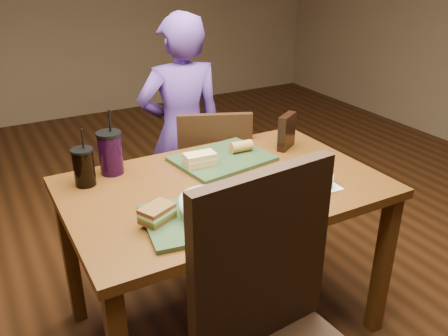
{
  "coord_description": "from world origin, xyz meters",
  "views": [
    {
      "loc": [
        -0.86,
        -1.54,
        1.64
      ],
      "look_at": [
        0.0,
        0.0,
        0.82
      ],
      "focal_mm": 38.0,
      "sensor_mm": 36.0,
      "label": 1
    }
  ],
  "objects": [
    {
      "name": "ground",
      "position": [
        0.0,
        0.0,
        0.0
      ],
      "size": [
        6.0,
        6.0,
        0.0
      ],
      "primitive_type": "plane",
      "color": "#381C0B",
      "rests_on": "ground"
    },
    {
      "name": "dining_table",
      "position": [
        0.0,
        0.0,
        0.66
      ],
      "size": [
        1.3,
        0.85,
        0.75
      ],
      "color": "#553011",
      "rests_on": "ground"
    },
    {
      "name": "chair_far",
      "position": [
        0.2,
        0.55,
        0.49
      ],
      "size": [
        0.5,
        0.52,
        0.89
      ],
      "color": "black",
      "rests_on": "ground"
    },
    {
      "name": "diner",
      "position": [
        0.17,
        0.8,
        0.68
      ],
      "size": [
        0.53,
        0.39,
        1.35
      ],
      "primitive_type": "imported",
      "rotation": [
        0.0,
        0.0,
        3.01
      ],
      "color": "#4F3085",
      "rests_on": "ground"
    },
    {
      "name": "tray_near",
      "position": [
        -0.21,
        -0.22,
        0.76
      ],
      "size": [
        0.46,
        0.38,
        0.02
      ],
      "primitive_type": "cube",
      "rotation": [
        0.0,
        0.0,
        -0.15
      ],
      "color": "#253A1F",
      "rests_on": "dining_table"
    },
    {
      "name": "tray_far",
      "position": [
        0.11,
        0.21,
        0.76
      ],
      "size": [
        0.46,
        0.38,
        0.02
      ],
      "primitive_type": "cube",
      "rotation": [
        0.0,
        0.0,
        0.15
      ],
      "color": "#253A1F",
      "rests_on": "dining_table"
    },
    {
      "name": "salad_bowl",
      "position": [
        -0.18,
        -0.21,
        0.8
      ],
      "size": [
        0.21,
        0.21,
        0.07
      ],
      "color": "silver",
      "rests_on": "tray_near"
    },
    {
      "name": "soup_bowl",
      "position": [
        0.32,
        -0.21,
        0.78
      ],
      "size": [
        0.17,
        0.17,
        0.06
      ],
      "color": "white",
      "rests_on": "dining_table"
    },
    {
      "name": "sandwich_near",
      "position": [
        -0.36,
        -0.17,
        0.8
      ],
      "size": [
        0.14,
        0.12,
        0.06
      ],
      "color": "#593819",
      "rests_on": "tray_near"
    },
    {
      "name": "sandwich_far",
      "position": [
        -0.02,
        0.18,
        0.8
      ],
      "size": [
        0.14,
        0.08,
        0.05
      ],
      "color": "tan",
      "rests_on": "tray_far"
    },
    {
      "name": "baguette_near",
      "position": [
        -0.05,
        -0.32,
        0.8
      ],
      "size": [
        0.15,
        0.12,
        0.06
      ],
      "primitive_type": "cylinder",
      "rotation": [
        0.0,
        1.57,
        0.51
      ],
      "color": "#AD7533",
      "rests_on": "tray_near"
    },
    {
      "name": "baguette_far",
      "position": [
        0.22,
        0.22,
        0.79
      ],
      "size": [
        0.11,
        0.06,
        0.05
      ],
      "primitive_type": "cylinder",
      "rotation": [
        0.0,
        1.57,
        -0.06
      ],
      "color": "#AD7533",
      "rests_on": "tray_far"
    },
    {
      "name": "cup_cola",
      "position": [
        -0.51,
        0.27,
        0.83
      ],
      "size": [
        0.09,
        0.09,
        0.25
      ],
      "color": "black",
      "rests_on": "dining_table"
    },
    {
      "name": "cup_berry",
      "position": [
        -0.38,
        0.33,
        0.85
      ],
      "size": [
        0.11,
        0.11,
        0.29
      ],
      "color": "black",
      "rests_on": "dining_table"
    },
    {
      "name": "chip_bag",
      "position": [
        0.45,
        0.19,
        0.84
      ],
      "size": [
        0.13,
        0.1,
        0.17
      ],
      "primitive_type": "cube",
      "rotation": [
        0.0,
        0.0,
        0.56
      ],
      "color": "black",
      "rests_on": "dining_table"
    }
  ]
}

